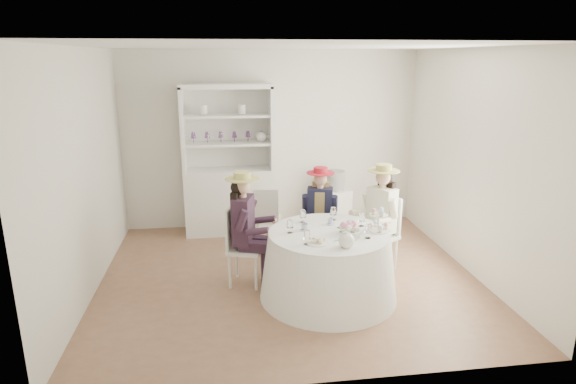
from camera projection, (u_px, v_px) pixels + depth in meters
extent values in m
plane|color=brown|center=(289.00, 277.00, 5.87)|extent=(4.50, 4.50, 0.00)
plane|color=white|center=(289.00, 46.00, 5.14)|extent=(4.50, 4.50, 0.00)
plane|color=silver|center=(271.00, 140.00, 7.41)|extent=(4.50, 0.00, 4.50)
plane|color=silver|center=(326.00, 229.00, 3.60)|extent=(4.50, 0.00, 4.50)
plane|color=silver|center=(84.00, 175.00, 5.21)|extent=(0.00, 4.50, 4.50)
plane|color=silver|center=(474.00, 164.00, 5.80)|extent=(0.00, 4.50, 4.50)
cone|color=white|center=(328.00, 265.00, 5.31)|extent=(1.52, 1.52, 0.74)
cylinder|color=white|center=(329.00, 233.00, 5.21)|extent=(1.32, 1.32, 0.02)
cube|color=silver|center=(230.00, 201.00, 7.28)|extent=(1.40, 0.91, 0.99)
cube|color=silver|center=(227.00, 126.00, 7.19)|extent=(1.25, 0.49, 1.21)
cube|color=silver|center=(226.00, 86.00, 6.82)|extent=(1.40, 0.91, 0.07)
cube|color=silver|center=(183.00, 129.00, 6.90)|extent=(0.21, 0.48, 1.21)
cube|color=silver|center=(271.00, 128.00, 7.06)|extent=(0.21, 0.48, 1.21)
cube|color=silver|center=(228.00, 143.00, 7.04)|extent=(1.30, 0.83, 0.03)
cube|color=silver|center=(227.00, 116.00, 6.93)|extent=(1.30, 0.83, 0.03)
sphere|color=white|center=(261.00, 137.00, 7.08)|extent=(0.15, 0.15, 0.15)
cube|color=silver|center=(334.00, 209.00, 7.48)|extent=(0.52, 0.52, 0.62)
cylinder|color=black|center=(335.00, 181.00, 7.35)|extent=(0.31, 0.31, 0.30)
cube|color=silver|center=(246.00, 249.00, 5.59)|extent=(0.48, 0.48, 0.04)
cylinder|color=silver|center=(256.00, 273.00, 5.48)|extent=(0.03, 0.03, 0.42)
cylinder|color=silver|center=(262.00, 262.00, 5.77)|extent=(0.03, 0.03, 0.42)
cylinder|color=silver|center=(230.00, 271.00, 5.53)|extent=(0.03, 0.03, 0.42)
cylinder|color=silver|center=(237.00, 261.00, 5.82)|extent=(0.03, 0.03, 0.42)
cube|color=silver|center=(231.00, 227.00, 5.55)|extent=(0.13, 0.36, 0.48)
cube|color=black|center=(243.00, 220.00, 5.50)|extent=(0.28, 0.39, 0.56)
cube|color=black|center=(253.00, 246.00, 5.47)|extent=(0.35, 0.21, 0.12)
cylinder|color=black|center=(265.00, 271.00, 5.53)|extent=(0.10, 0.10, 0.44)
cylinder|color=black|center=(242.00, 221.00, 5.29)|extent=(0.18, 0.13, 0.26)
cube|color=black|center=(257.00, 241.00, 5.64)|extent=(0.35, 0.21, 0.12)
cylinder|color=black|center=(268.00, 264.00, 5.69)|extent=(0.10, 0.10, 0.44)
cylinder|color=black|center=(250.00, 210.00, 5.66)|extent=(0.18, 0.13, 0.26)
cylinder|color=#D8A889|center=(243.00, 195.00, 5.42)|extent=(0.09, 0.09, 0.08)
sphere|color=#D8A889|center=(242.00, 186.00, 5.39)|extent=(0.18, 0.18, 0.18)
sphere|color=black|center=(239.00, 187.00, 5.40)|extent=(0.18, 0.18, 0.18)
cube|color=black|center=(236.00, 206.00, 5.47)|extent=(0.14, 0.24, 0.36)
cylinder|color=tan|center=(242.00, 179.00, 5.37)|extent=(0.38, 0.38, 0.01)
cylinder|color=tan|center=(242.00, 175.00, 5.36)|extent=(0.19, 0.19, 0.08)
cube|color=silver|center=(319.00, 232.00, 6.25)|extent=(0.43, 0.43, 0.04)
cylinder|color=silver|center=(307.00, 250.00, 6.19)|extent=(0.03, 0.03, 0.39)
cylinder|color=silver|center=(330.00, 251.00, 6.16)|extent=(0.03, 0.03, 0.39)
cylinder|color=silver|center=(309.00, 242.00, 6.46)|extent=(0.03, 0.03, 0.39)
cylinder|color=silver|center=(330.00, 243.00, 6.43)|extent=(0.03, 0.03, 0.39)
cube|color=silver|center=(320.00, 210.00, 6.34)|extent=(0.33, 0.11, 0.44)
cube|color=#191A33|center=(320.00, 207.00, 6.18)|extent=(0.35, 0.25, 0.51)
cube|color=tan|center=(320.00, 207.00, 6.18)|extent=(0.17, 0.22, 0.44)
cube|color=#191A33|center=(313.00, 229.00, 6.14)|extent=(0.19, 0.32, 0.11)
cylinder|color=#191A33|center=(312.00, 252.00, 6.09)|extent=(0.09, 0.09, 0.41)
cylinder|color=#191A33|center=(305.00, 203.00, 6.15)|extent=(0.12, 0.17, 0.24)
cube|color=#191A33|center=(325.00, 229.00, 6.12)|extent=(0.19, 0.32, 0.11)
cylinder|color=#191A33|center=(324.00, 253.00, 6.08)|extent=(0.09, 0.09, 0.41)
cylinder|color=#191A33|center=(334.00, 204.00, 6.11)|extent=(0.12, 0.17, 0.24)
cylinder|color=#D8A889|center=(320.00, 186.00, 6.11)|extent=(0.08, 0.08, 0.07)
sphere|color=#D8A889|center=(320.00, 179.00, 6.08)|extent=(0.17, 0.17, 0.17)
sphere|color=tan|center=(321.00, 179.00, 6.12)|extent=(0.17, 0.17, 0.17)
cube|color=tan|center=(320.00, 194.00, 6.21)|extent=(0.22, 0.12, 0.34)
cylinder|color=#B51B2B|center=(320.00, 173.00, 6.06)|extent=(0.36, 0.36, 0.01)
cylinder|color=#B51B2B|center=(321.00, 170.00, 6.05)|extent=(0.18, 0.18, 0.07)
cube|color=silver|center=(379.00, 237.00, 5.98)|extent=(0.53, 0.53, 0.04)
cylinder|color=silver|center=(361.00, 253.00, 6.06)|extent=(0.03, 0.03, 0.42)
cylinder|color=silver|center=(380.00, 260.00, 5.83)|extent=(0.03, 0.03, 0.42)
cylinder|color=silver|center=(377.00, 247.00, 6.25)|extent=(0.03, 0.03, 0.42)
cylinder|color=silver|center=(396.00, 254.00, 6.02)|extent=(0.03, 0.03, 0.42)
cube|color=silver|center=(389.00, 214.00, 6.01)|extent=(0.22, 0.32, 0.48)
cube|color=#ECE8CC|center=(382.00, 209.00, 5.89)|extent=(0.35, 0.39, 0.56)
cube|color=#ECE8CC|center=(368.00, 231.00, 5.95)|extent=(0.34, 0.28, 0.12)
cylinder|color=#ECE8CC|center=(360.00, 256.00, 5.95)|extent=(0.10, 0.10, 0.44)
cylinder|color=#ECE8CC|center=(367.00, 201.00, 6.00)|extent=(0.19, 0.16, 0.26)
cube|color=#ECE8CC|center=(379.00, 235.00, 5.82)|extent=(0.34, 0.28, 0.12)
cylinder|color=#ECE8CC|center=(370.00, 260.00, 5.82)|extent=(0.10, 0.10, 0.44)
cylinder|color=#ECE8CC|center=(393.00, 209.00, 5.71)|extent=(0.19, 0.16, 0.26)
cylinder|color=#D8A889|center=(383.00, 186.00, 5.81)|extent=(0.09, 0.09, 0.08)
sphere|color=#D8A889|center=(383.00, 178.00, 5.79)|extent=(0.18, 0.18, 0.18)
sphere|color=black|center=(386.00, 178.00, 5.82)|extent=(0.18, 0.18, 0.18)
cube|color=black|center=(386.00, 196.00, 5.90)|extent=(0.19, 0.24, 0.36)
cylinder|color=tan|center=(384.00, 171.00, 5.76)|extent=(0.38, 0.38, 0.01)
cylinder|color=tan|center=(384.00, 168.00, 5.75)|extent=(0.19, 0.19, 0.08)
cube|color=silver|center=(267.00, 219.00, 6.72)|extent=(0.42, 0.42, 0.04)
cylinder|color=silver|center=(279.00, 230.00, 6.90)|extent=(0.03, 0.03, 0.40)
cylinder|color=silver|center=(259.00, 229.00, 6.92)|extent=(0.03, 0.03, 0.40)
cylinder|color=silver|center=(277.00, 237.00, 6.63)|extent=(0.03, 0.03, 0.40)
cylinder|color=silver|center=(256.00, 236.00, 6.64)|extent=(0.03, 0.03, 0.40)
cube|color=silver|center=(266.00, 206.00, 6.49)|extent=(0.34, 0.09, 0.45)
imported|color=white|center=(305.00, 227.00, 5.26)|extent=(0.09, 0.09, 0.06)
imported|color=white|center=(330.00, 222.00, 5.44)|extent=(0.08, 0.08, 0.06)
imported|color=white|center=(350.00, 225.00, 5.34)|extent=(0.09, 0.09, 0.07)
imported|color=white|center=(350.00, 233.00, 5.12)|extent=(0.25, 0.25, 0.05)
sphere|color=pink|center=(353.00, 226.00, 5.16)|extent=(0.06, 0.06, 0.06)
sphere|color=white|center=(350.00, 225.00, 5.20)|extent=(0.06, 0.06, 0.06)
sphere|color=pink|center=(345.00, 224.00, 5.21)|extent=(0.06, 0.06, 0.06)
sphere|color=white|center=(343.00, 226.00, 5.17)|extent=(0.06, 0.06, 0.06)
sphere|color=pink|center=(344.00, 227.00, 5.13)|extent=(0.06, 0.06, 0.06)
sphere|color=white|center=(348.00, 228.00, 5.10)|extent=(0.06, 0.06, 0.06)
sphere|color=pink|center=(352.00, 227.00, 5.12)|extent=(0.06, 0.06, 0.06)
sphere|color=white|center=(347.00, 241.00, 4.78)|extent=(0.16, 0.16, 0.16)
cylinder|color=white|center=(356.00, 239.00, 4.79)|extent=(0.09, 0.02, 0.08)
cylinder|color=white|center=(347.00, 233.00, 4.76)|extent=(0.04, 0.04, 0.02)
cylinder|color=white|center=(317.00, 243.00, 4.90)|extent=(0.24, 0.24, 0.01)
cube|color=beige|center=(313.00, 241.00, 4.87)|extent=(0.05, 0.04, 0.03)
cube|color=beige|center=(317.00, 239.00, 4.89)|extent=(0.06, 0.05, 0.03)
cube|color=beige|center=(322.00, 240.00, 4.92)|extent=(0.07, 0.06, 0.03)
cube|color=beige|center=(315.00, 238.00, 4.93)|extent=(0.06, 0.06, 0.03)
cube|color=beige|center=(321.00, 242.00, 4.87)|extent=(0.06, 0.07, 0.03)
cylinder|color=white|center=(378.00, 230.00, 5.26)|extent=(0.26, 0.26, 0.01)
cylinder|color=white|center=(378.00, 223.00, 5.24)|extent=(0.02, 0.02, 0.17)
cylinder|color=white|center=(379.00, 215.00, 5.22)|extent=(0.20, 0.20, 0.01)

